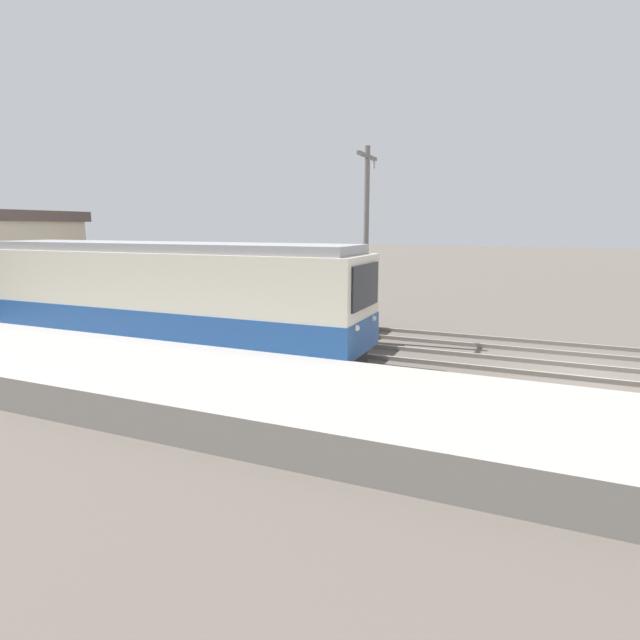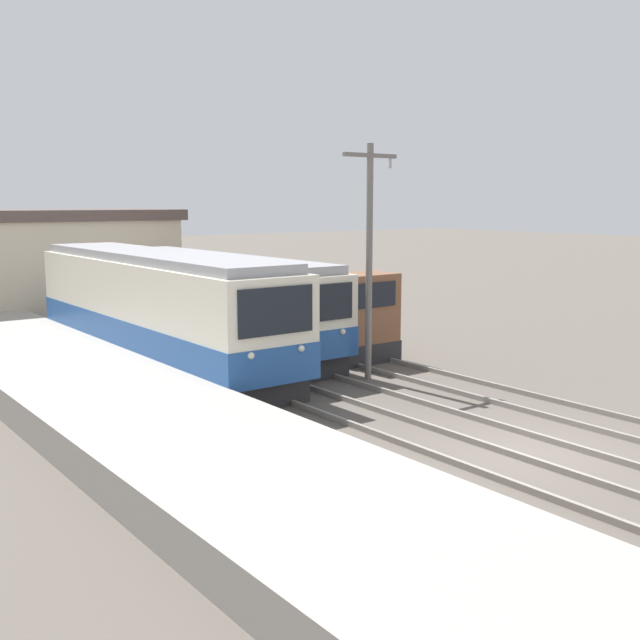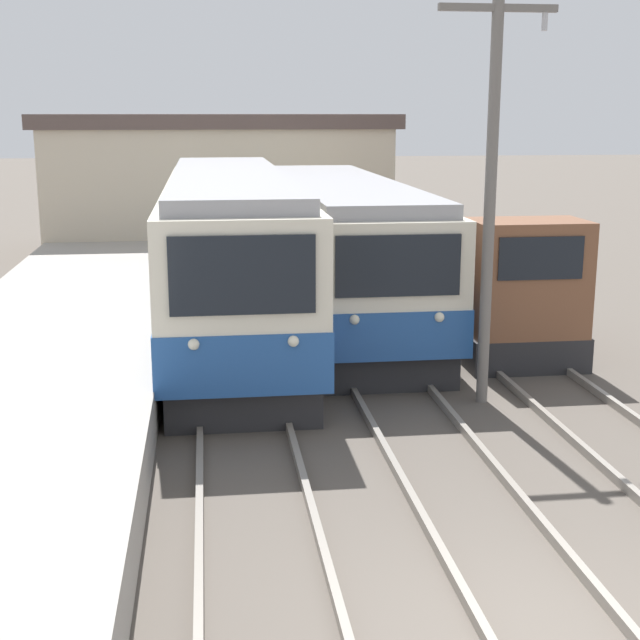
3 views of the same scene
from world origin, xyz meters
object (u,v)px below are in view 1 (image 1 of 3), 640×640
(shunting_locomotive, at_px, (300,300))
(commuter_train_left, at_px, (166,303))
(commuter_train_center, at_px, (188,295))
(catenary_mast_mid, at_px, (366,238))

(shunting_locomotive, bearing_deg, commuter_train_left, 158.51)
(commuter_train_center, bearing_deg, shunting_locomotive, -49.51)
(commuter_train_center, xyz_separation_m, shunting_locomotive, (3.00, -3.51, -0.41))
(commuter_train_left, height_order, commuter_train_center, commuter_train_left)
(commuter_train_left, height_order, shunting_locomotive, commuter_train_left)
(commuter_train_center, height_order, shunting_locomotive, commuter_train_center)
(catenary_mast_mid, bearing_deg, commuter_train_left, 127.30)
(commuter_train_center, bearing_deg, catenary_mast_mid, -77.65)
(commuter_train_center, distance_m, catenary_mast_mid, 7.39)
(catenary_mast_mid, bearing_deg, shunting_locomotive, 66.12)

